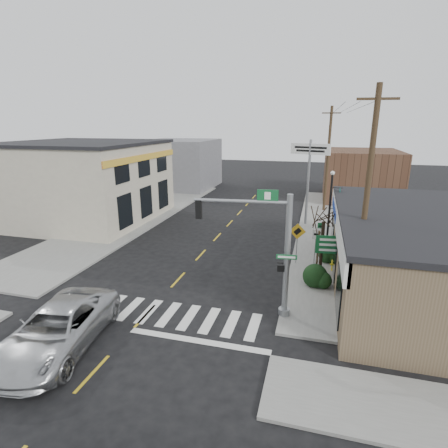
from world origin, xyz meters
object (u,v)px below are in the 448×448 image
(suv, at_px, (58,328))
(fire_hydrant, at_px, (333,264))
(lamp_post, at_px, (331,205))
(dance_center_sign, at_px, (309,162))
(guide_sign, at_px, (330,250))
(bare_tree, at_px, (325,212))
(utility_pole_near, at_px, (367,196))
(utility_pole_far, at_px, (328,159))
(traffic_signal_pole, at_px, (272,242))

(suv, bearing_deg, fire_hydrant, 36.38)
(lamp_post, height_order, dance_center_sign, dance_center_sign)
(guide_sign, distance_m, bare_tree, 2.18)
(dance_center_sign, xyz_separation_m, utility_pole_near, (3.00, -13.05, -0.17))
(utility_pole_near, distance_m, utility_pole_far, 18.69)
(suv, distance_m, utility_pole_far, 28.09)
(suv, xyz_separation_m, bare_tree, (9.90, 10.00, 2.88))
(traffic_signal_pole, bearing_deg, guide_sign, 51.27)
(fire_hydrant, xyz_separation_m, lamp_post, (-0.27, 3.61, 2.79))
(suv, relative_size, traffic_signal_pole, 1.06)
(suv, bearing_deg, guide_sign, 32.55)
(dance_center_sign, relative_size, utility_pole_far, 0.72)
(traffic_signal_pole, distance_m, fire_hydrant, 7.17)
(dance_center_sign, distance_m, utility_pole_far, 5.81)
(bare_tree, xyz_separation_m, utility_pole_far, (0.31, 15.79, 1.52))
(bare_tree, bearing_deg, utility_pole_near, -58.60)
(bare_tree, height_order, utility_pole_near, utility_pole_near)
(bare_tree, bearing_deg, dance_center_sign, 97.06)
(bare_tree, height_order, utility_pole_far, utility_pole_far)
(traffic_signal_pole, xyz_separation_m, guide_sign, (2.68, 4.20, -1.60))
(dance_center_sign, xyz_separation_m, utility_pole_far, (1.57, 5.58, -0.23))
(guide_sign, bearing_deg, dance_center_sign, 91.16)
(lamp_post, bearing_deg, dance_center_sign, 99.53)
(traffic_signal_pole, bearing_deg, utility_pole_far, 76.99)
(utility_pole_far, bearing_deg, dance_center_sign, -110.07)
(suv, xyz_separation_m, utility_pole_near, (11.64, 7.16, 4.46))
(guide_sign, relative_size, utility_pole_far, 0.28)
(suv, height_order, guide_sign, guide_sign)
(lamp_post, distance_m, utility_pole_far, 11.99)
(fire_hydrant, bearing_deg, utility_pole_near, -72.63)
(suv, distance_m, traffic_signal_pole, 9.34)
(utility_pole_far, bearing_deg, guide_sign, -93.92)
(utility_pole_far, bearing_deg, traffic_signal_pole, -101.23)
(suv, bearing_deg, dance_center_sign, 59.01)
(suv, relative_size, utility_pole_near, 0.60)
(guide_sign, bearing_deg, utility_pole_far, 83.13)
(suv, xyz_separation_m, utility_pole_far, (10.21, 25.80, 4.40))
(fire_hydrant, relative_size, lamp_post, 0.13)
(dance_center_sign, distance_m, bare_tree, 10.43)
(suv, bearing_deg, traffic_signal_pole, 23.17)
(dance_center_sign, bearing_deg, bare_tree, -63.84)
(lamp_post, distance_m, bare_tree, 4.02)
(traffic_signal_pole, xyz_separation_m, utility_pole_far, (2.56, 21.19, 1.68))
(suv, relative_size, bare_tree, 1.33)
(dance_center_sign, height_order, utility_pole_near, utility_pole_near)
(dance_center_sign, height_order, bare_tree, dance_center_sign)
(guide_sign, distance_m, utility_pole_near, 3.94)
(lamp_post, bearing_deg, guide_sign, -96.34)
(bare_tree, bearing_deg, lamp_post, 83.27)
(lamp_post, distance_m, utility_pole_near, 7.22)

